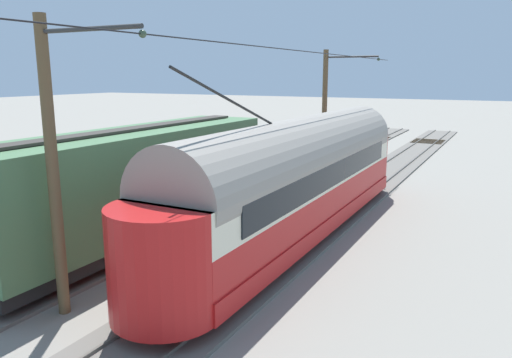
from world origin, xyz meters
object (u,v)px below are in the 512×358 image
Objects in this scene: coach_adjacent at (136,182)px; catenary_pole_mid_near at (55,165)px; vintage_streetcar at (300,176)px; catenary_pole_foreground at (326,112)px.

catenary_pole_mid_near is (-1.98, 4.96, 1.56)m from coach_adjacent.
coach_adjacent is (4.76, 3.11, -0.10)m from vintage_streetcar.
vintage_streetcar is at bearing 105.09° from catenary_pole_foreground.
vintage_streetcar is 1.43× the size of coach_adjacent.
catenary_pole_mid_near is at bearing 71.04° from vintage_streetcar.
vintage_streetcar is 10.75m from catenary_pole_foreground.
catenary_pole_mid_near reaches higher than vintage_streetcar.
catenary_pole_foreground is at bearing -98.43° from coach_adjacent.
coach_adjacent is 5.57m from catenary_pole_mid_near.
vintage_streetcar is 2.52× the size of catenary_pole_foreground.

